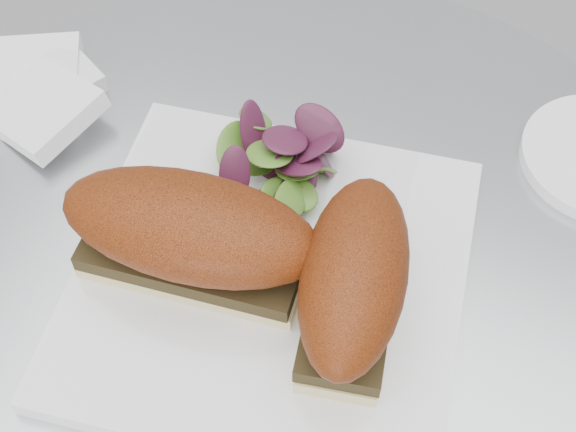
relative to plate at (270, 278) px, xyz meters
name	(u,v)px	position (x,y,z in m)	size (l,w,h in m)	color
table	(286,403)	(0.01, 0.01, -0.25)	(0.70, 0.70, 0.73)	#A6A8AD
plate	(270,278)	(0.00, 0.00, 0.00)	(0.28, 0.28, 0.02)	white
sandwich_left	(191,234)	(-0.05, -0.02, 0.05)	(0.19, 0.11, 0.08)	#EDE194
sandwich_right	(354,280)	(0.06, -0.01, 0.05)	(0.10, 0.17, 0.08)	#EDE194
salad	(274,156)	(-0.03, 0.08, 0.03)	(0.10, 0.10, 0.05)	#547F29
napkin	(34,103)	(-0.26, 0.07, 0.00)	(0.13, 0.13, 0.02)	white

